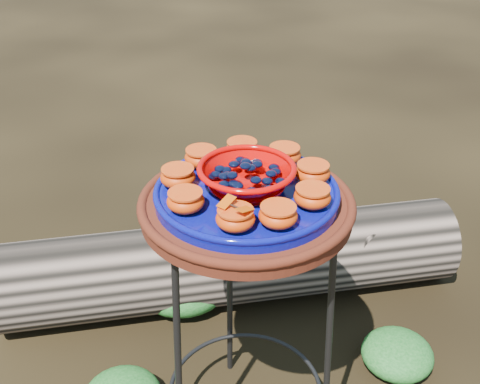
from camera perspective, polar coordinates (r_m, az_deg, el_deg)
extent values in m
cylinder|color=#41170D|center=(1.30, 0.62, -1.46)|extent=(0.46, 0.46, 0.04)
cylinder|color=#060064|center=(1.29, 0.62, -0.26)|extent=(0.39, 0.39, 0.03)
ellipsoid|color=#B9390C|center=(1.15, -0.44, -2.55)|extent=(0.08, 0.08, 0.04)
ellipsoid|color=#B9390C|center=(1.16, 3.63, -2.26)|extent=(0.08, 0.08, 0.04)
ellipsoid|color=#B9390C|center=(1.22, 6.87, -0.47)|extent=(0.08, 0.08, 0.04)
ellipsoid|color=#B9390C|center=(1.31, 6.91, 1.80)|extent=(0.08, 0.08, 0.04)
ellipsoid|color=#B9390C|center=(1.38, 4.23, 3.50)|extent=(0.08, 0.08, 0.04)
ellipsoid|color=#B9390C|center=(1.40, 0.19, 4.04)|extent=(0.08, 0.08, 0.04)
ellipsoid|color=#B9390C|center=(1.37, -3.69, 3.27)|extent=(0.08, 0.08, 0.04)
ellipsoid|color=#B9390C|center=(1.29, -5.90, 1.41)|extent=(0.08, 0.08, 0.04)
ellipsoid|color=#B9390C|center=(1.20, -5.18, -0.87)|extent=(0.08, 0.08, 0.04)
ellipsoid|color=#0E4713|center=(1.96, 14.71, -14.55)|extent=(0.22, 0.22, 0.11)
ellipsoid|color=#0E4713|center=(2.12, -5.45, -8.28)|extent=(0.33, 0.33, 0.17)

